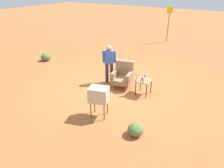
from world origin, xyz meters
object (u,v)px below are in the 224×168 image
road_sign (168,23)px  soda_can_red (142,79)px  side_table (144,82)px  flower_vase (137,77)px  bottle_short_clear (144,80)px  armchair (123,75)px  tv_on_stand (99,95)px  person_standing (109,62)px  soda_can_blue (144,77)px

road_sign → soda_can_red: 8.49m
side_table → soda_can_red: soda_can_red is taller
side_table → flower_vase: 0.37m
bottle_short_clear → flower_vase: bearing=171.0°
armchair → soda_can_red: armchair is taller
tv_on_stand → road_sign: size_ratio=0.42×
soda_can_red → road_sign: bearing=102.2°
road_sign → soda_can_red: (1.79, -8.27, -0.72)m
side_table → flower_vase: size_ratio=2.26×
bottle_short_clear → flower_vase: size_ratio=0.75×
person_standing → side_table: bearing=-6.9°
soda_can_red → soda_can_blue: (-0.02, 0.26, 0.00)m
armchair → tv_on_stand: armchair is taller
side_table → person_standing: (-1.71, 0.21, 0.43)m
armchair → road_sign: road_sign is taller
tv_on_stand → flower_vase: 2.00m
bottle_short_clear → armchair: bearing=160.9°
tv_on_stand → bottle_short_clear: 2.03m
tv_on_stand → bottle_short_clear: size_ratio=5.15×
armchair → tv_on_stand: 2.34m
person_standing → soda_can_blue: 1.67m
flower_vase → side_table: bearing=34.0°
bottle_short_clear → soda_can_blue: size_ratio=1.64×
soda_can_blue → flower_vase: size_ratio=0.46×
tv_on_stand → soda_can_blue: 2.37m
tv_on_stand → soda_can_red: bearing=74.9°
tv_on_stand → soda_can_red: 2.13m
road_sign → flower_vase: (1.61, -8.35, -0.64)m
person_standing → soda_can_blue: size_ratio=13.44×
armchair → side_table: armchair is taller
soda_can_red → soda_can_blue: 0.26m
person_standing → soda_can_red: (1.66, -0.28, -0.28)m
soda_can_red → flower_vase: (-0.19, -0.08, 0.09)m
armchair → flower_vase: 0.88m
tv_on_stand → person_standing: size_ratio=0.63×
soda_can_blue → flower_vase: flower_vase is taller
road_sign → soda_can_red: bearing=-77.8°
person_standing → road_sign: size_ratio=0.67×
side_table → tv_on_stand: (-0.60, -2.12, 0.27)m
armchair → side_table: (1.01, -0.17, 0.01)m
armchair → soda_can_red: size_ratio=8.69×
person_standing → road_sign: bearing=90.9°
soda_can_red → flower_vase: flower_vase is taller
person_standing → bottle_short_clear: size_ratio=8.20×
person_standing → armchair: bearing=-3.2°
side_table → tv_on_stand: size_ratio=0.58×
flower_vase → person_standing: bearing=166.1°
armchair → soda_can_blue: size_ratio=8.69×
tv_on_stand → person_standing: 2.58m
soda_can_red → soda_can_blue: size_ratio=1.00×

